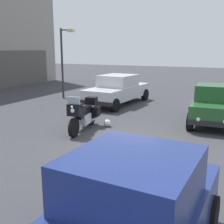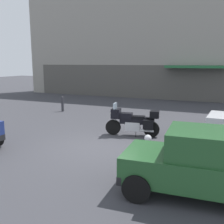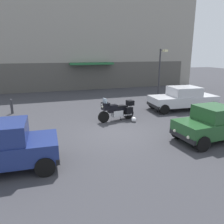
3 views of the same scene
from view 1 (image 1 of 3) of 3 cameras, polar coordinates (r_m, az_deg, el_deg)
ground_plane at (r=8.95m, az=2.74°, el=-6.28°), size 80.00×80.00×0.00m
motorcycle at (r=10.22m, az=-5.85°, el=-0.32°), size 2.25×0.94×1.36m
helmet at (r=10.74m, az=-0.94°, el=-2.26°), size 0.28×0.28×0.28m
car_hatchback_near at (r=3.78m, az=3.33°, el=-21.06°), size 3.93×1.92×1.64m
car_sedan_far at (r=15.11m, az=1.14°, el=4.58°), size 4.65×2.15×1.56m
car_compact_side at (r=11.69m, az=20.08°, el=1.36°), size 3.55×1.90×1.56m
streetlamp_curbside at (r=16.94m, az=-9.69°, el=11.21°), size 0.28×0.94×4.07m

